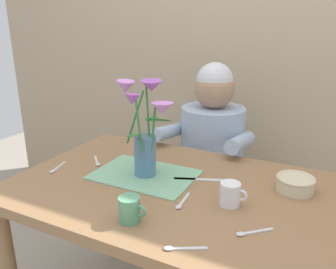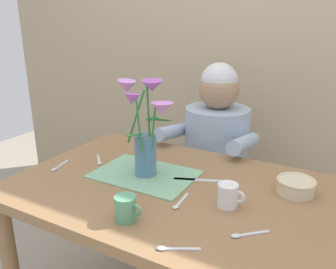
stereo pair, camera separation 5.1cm
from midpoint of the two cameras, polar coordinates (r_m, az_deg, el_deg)
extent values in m
cube|color=tan|center=(2.13, 12.92, 15.94)|extent=(4.00, 0.10, 2.50)
cube|color=olive|center=(1.29, -0.59, -9.33)|extent=(1.20, 0.80, 0.04)
cylinder|color=olive|center=(1.98, -10.17, -11.39)|extent=(0.06, 0.06, 0.70)
cylinder|color=olive|center=(1.67, 23.25, -18.98)|extent=(0.06, 0.06, 0.70)
cylinder|color=#4C4C56|center=(2.07, 6.18, -14.66)|extent=(0.30, 0.30, 0.40)
cylinder|color=#99ADC6|center=(1.86, 6.64, -2.94)|extent=(0.34, 0.34, 0.50)
sphere|color=#A37A5B|center=(1.77, 7.05, 7.71)|extent=(0.21, 0.21, 0.21)
sphere|color=silver|center=(1.76, 7.10, 8.99)|extent=(0.19, 0.19, 0.19)
cylinder|color=#99ADC6|center=(1.77, -0.57, 0.51)|extent=(0.07, 0.33, 0.12)
cylinder|color=#99ADC6|center=(1.64, 11.33, -1.31)|extent=(0.07, 0.33, 0.12)
cube|color=#7AB289|center=(1.36, -5.06, -6.79)|extent=(0.40, 0.28, 0.00)
cylinder|color=teal|center=(1.33, -4.99, -3.68)|extent=(0.09, 0.09, 0.17)
cylinder|color=#2D7533|center=(1.27, -3.66, 0.91)|extent=(0.01, 0.03, 0.17)
cone|color=#CC7FDB|center=(1.22, -2.18, 4.42)|extent=(0.11, 0.11, 0.04)
sphere|color=#E5D14C|center=(1.22, -2.18, 4.65)|extent=(0.02, 0.02, 0.02)
cylinder|color=#2D7533|center=(1.30, -4.50, 2.87)|extent=(0.04, 0.05, 0.23)
cone|color=#A351B7|center=(1.29, -3.95, 8.20)|extent=(0.11, 0.11, 0.05)
sphere|color=#E5D14C|center=(1.29, -3.95, 8.42)|extent=(0.02, 0.02, 0.02)
cylinder|color=#2D7533|center=(1.32, -6.69, 2.84)|extent=(0.08, 0.02, 0.22)
cone|color=#CC7FDB|center=(1.33, -8.34, 7.98)|extent=(0.09, 0.09, 0.06)
sphere|color=#E5D14C|center=(1.33, -8.35, 8.19)|extent=(0.02, 0.02, 0.02)
cylinder|color=#2D7533|center=(1.26, -6.12, 1.60)|extent=(0.06, 0.06, 0.20)
cone|color=#A351B7|center=(1.21, -7.32, 5.90)|extent=(0.08, 0.08, 0.05)
sphere|color=#E5D14C|center=(1.21, -7.33, 6.13)|extent=(0.02, 0.02, 0.02)
ellipsoid|color=#2D7533|center=(1.25, -6.81, -0.13)|extent=(0.05, 0.09, 0.03)
ellipsoid|color=#2D7533|center=(1.34, -3.91, 2.69)|extent=(0.04, 0.09, 0.02)
ellipsoid|color=#2D7533|center=(1.29, -2.49, 2.49)|extent=(0.10, 0.08, 0.03)
cylinder|color=beige|center=(1.30, 19.69, -7.99)|extent=(0.13, 0.13, 0.05)
torus|color=beige|center=(1.29, 19.81, -6.99)|extent=(0.14, 0.14, 0.01)
cube|color=silver|center=(1.32, 4.06, -7.64)|extent=(0.18, 0.09, 0.00)
cylinder|color=#569970|center=(1.06, -7.94, -12.42)|extent=(0.07, 0.07, 0.08)
torus|color=#569970|center=(1.04, -6.18, -12.75)|extent=(0.04, 0.01, 0.04)
cylinder|color=silver|center=(1.15, 9.20, -9.94)|extent=(0.07, 0.07, 0.08)
torus|color=silver|center=(1.14, 11.06, -10.11)|extent=(0.04, 0.01, 0.04)
cube|color=silver|center=(1.51, -18.88, -5.16)|extent=(0.03, 0.10, 0.00)
ellipsoid|color=silver|center=(1.47, -19.96, -5.90)|extent=(0.03, 0.03, 0.01)
cube|color=silver|center=(1.54, -12.97, -4.25)|extent=(0.08, 0.08, 0.00)
ellipsoid|color=silver|center=(1.49, -12.77, -4.96)|extent=(0.03, 0.03, 0.01)
cube|color=silver|center=(1.05, 13.59, -15.68)|extent=(0.08, 0.08, 0.00)
ellipsoid|color=silver|center=(1.02, 10.79, -16.22)|extent=(0.03, 0.03, 0.01)
cube|color=silver|center=(0.96, 1.99, -18.75)|extent=(0.09, 0.06, 0.00)
ellipsoid|color=silver|center=(0.95, -1.49, -18.72)|extent=(0.03, 0.03, 0.01)
cube|color=silver|center=(1.18, 1.55, -10.98)|extent=(0.02, 0.10, 0.00)
ellipsoid|color=silver|center=(1.13, 0.51, -12.14)|extent=(0.02, 0.03, 0.01)
camera|label=1|loc=(0.03, -91.14, -0.37)|focal=35.99mm
camera|label=2|loc=(0.03, 88.86, 0.37)|focal=35.99mm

